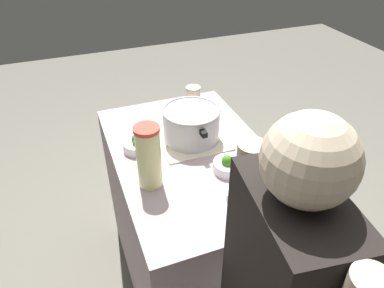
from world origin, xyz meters
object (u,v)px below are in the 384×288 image
Objects in this scene: cooking_pot at (191,123)px; broccoli_bowl_center at (228,165)px; lemonade_pitcher at (149,157)px; broccoli_bowl_back at (138,144)px; mason_jar at (193,99)px; broccoli_bowl_front at (241,195)px.

cooking_pot is 2.55× the size of broccoli_bowl_center.
lemonade_pitcher reaches higher than broccoli_bowl_back.
mason_jar is 1.20× the size of broccoli_bowl_front.
broccoli_bowl_front is 0.86× the size of broccoli_bowl_center.
broccoli_bowl_back is (-0.01, -0.26, -0.06)m from cooking_pot.
broccoli_bowl_front is 0.55m from broccoli_bowl_back.
broccoli_bowl_back is (-0.47, -0.29, 0.00)m from broccoli_bowl_front.
mason_jar is (-0.51, 0.38, -0.07)m from lemonade_pitcher.
mason_jar is 0.54m from broccoli_bowl_center.
broccoli_bowl_back is (0.25, -0.37, -0.04)m from mason_jar.
cooking_pot reaches higher than mason_jar.
broccoli_bowl_back is at bearing 178.13° from lemonade_pitcher.
mason_jar is at bearing 124.38° from broccoli_bowl_back.
broccoli_bowl_center is (0.54, -0.05, -0.04)m from mason_jar.
mason_jar is 1.03× the size of broccoli_bowl_center.
broccoli_bowl_center is at bearing -5.12° from mason_jar.
cooking_pot is 0.29m from broccoli_bowl_center.
lemonade_pitcher is at bearing -95.98° from broccoli_bowl_center.
cooking_pot is at bearing -176.52° from broccoli_bowl_front.
broccoli_bowl_front is 0.19m from broccoli_bowl_center.
mason_jar is at bearing 157.02° from cooking_pot.
cooking_pot is 2.46× the size of mason_jar.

